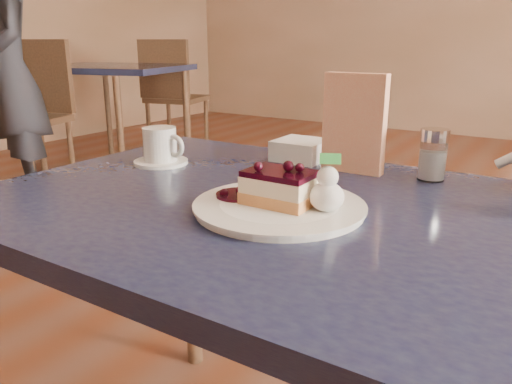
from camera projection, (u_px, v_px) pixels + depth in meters
The scene contains 11 objects.
main_table at pixel (292, 243), 0.87m from camera, with size 1.12×0.75×0.69m.
dessert_plate at pixel (279, 207), 0.81m from camera, with size 0.27×0.27×0.01m, color white.
cheesecake_slice at pixel (280, 188), 0.80m from camera, with size 0.11×0.08×0.06m.
whipped_cream at pixel (327, 196), 0.77m from camera, with size 0.05×0.05×0.05m.
berry_sauce at pixel (238, 195), 0.84m from camera, with size 0.07×0.07×0.01m, color black.
coffee_set at pixel (161, 148), 1.11m from camera, with size 0.13×0.12×0.08m.
menu_card at pixel (354, 124), 1.02m from camera, with size 0.13×0.03×0.20m, color #FFF0BE.
sugar_shaker at pixel (433, 154), 0.98m from camera, with size 0.06×0.06×0.10m.
napkin_stack at pixel (301, 150), 1.15m from camera, with size 0.11×0.11×0.05m, color white.
bg_table_far_left at pixel (117, 159), 3.87m from camera, with size 1.22×1.90×1.26m.
patron at pixel (10, 74), 2.93m from camera, with size 0.56×0.37×1.54m, color #26272E.
Camera 1 is at (0.35, -0.53, 0.96)m, focal length 35.00 mm.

